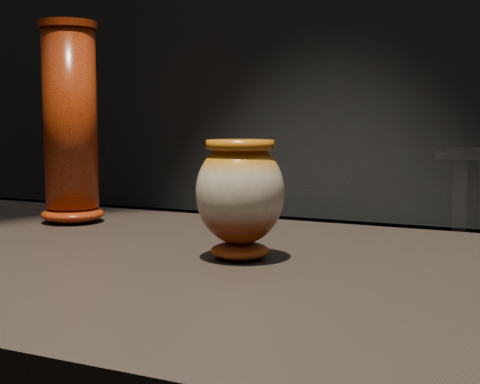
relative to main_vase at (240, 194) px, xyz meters
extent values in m
cube|color=black|center=(0.09, -0.03, -0.12)|extent=(2.00, 0.80, 0.05)
ellipsoid|color=maroon|center=(0.00, 0.00, -0.08)|extent=(0.10, 0.10, 0.02)
ellipsoid|color=beige|center=(0.00, 0.00, 0.00)|extent=(0.15, 0.15, 0.15)
cylinder|color=orange|center=(0.00, 0.00, 0.07)|extent=(0.12, 0.12, 0.01)
ellipsoid|color=#BA470C|center=(-0.44, 0.17, -0.08)|extent=(0.14, 0.14, 0.03)
cylinder|color=#BA470C|center=(-0.44, 0.17, 0.11)|extent=(0.12, 0.12, 0.34)
cylinder|color=#BA470C|center=(-0.44, 0.17, 0.28)|extent=(0.13, 0.13, 0.01)
cube|color=black|center=(-0.09, 3.57, -0.57)|extent=(0.08, 0.50, 0.85)
camera|label=1|loc=(0.40, -0.86, 0.11)|focal=50.00mm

